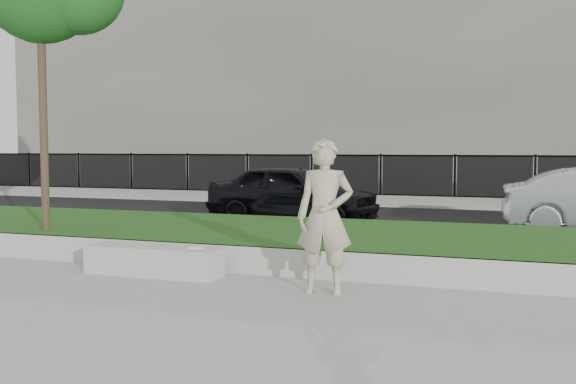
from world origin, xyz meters
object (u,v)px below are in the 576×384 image
at_px(stone_bench, 154,261).
at_px(man, 325,216).
at_px(car_dark, 293,193).
at_px(book, 197,248).

relative_size(stone_bench, man, 1.04).
bearing_deg(car_dark, stone_bench, -173.26).
bearing_deg(car_dark, book, -167.30).
bearing_deg(man, stone_bench, 166.69).
distance_m(stone_bench, car_dark, 6.38).
xyz_separation_m(man, car_dark, (-2.68, 6.63, -0.23)).
bearing_deg(book, man, -25.05).
bearing_deg(stone_bench, man, -6.02).
distance_m(man, book, 2.05).
relative_size(man, car_dark, 0.47).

